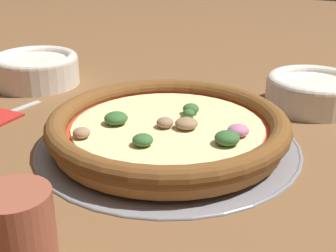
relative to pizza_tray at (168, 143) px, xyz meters
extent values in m
plane|color=brown|center=(0.00, 0.00, 0.00)|extent=(3.00, 3.00, 0.00)
cylinder|color=gray|center=(0.00, 0.00, 0.00)|extent=(0.36, 0.36, 0.00)
torus|color=gray|center=(0.00, 0.00, 0.00)|extent=(0.36, 0.36, 0.01)
cylinder|color=#BC7F42|center=(0.00, 0.00, 0.01)|extent=(0.31, 0.31, 0.02)
torus|color=brown|center=(0.00, 0.00, 0.03)|extent=(0.33, 0.33, 0.03)
cylinder|color=#B7381E|center=(0.00, 0.00, 0.02)|extent=(0.27, 0.27, 0.00)
cylinder|color=beige|center=(0.00, 0.00, 0.03)|extent=(0.26, 0.26, 0.00)
ellipsoid|color=#B26B93|center=(-0.01, 0.10, 0.03)|extent=(0.04, 0.04, 0.01)
ellipsoid|color=#33602D|center=(-0.05, 0.01, 0.04)|extent=(0.03, 0.03, 0.02)
ellipsoid|color=#8E7051|center=(0.08, -0.08, 0.03)|extent=(0.03, 0.03, 0.01)
ellipsoid|color=#33602D|center=(0.07, 0.00, 0.03)|extent=(0.04, 0.04, 0.01)
ellipsoid|color=#8E7051|center=(0.01, 0.00, 0.03)|extent=(0.02, 0.02, 0.01)
ellipsoid|color=#33602D|center=(0.02, 0.09, 0.04)|extent=(0.04, 0.04, 0.02)
ellipsoid|color=#8E7051|center=(0.00, 0.03, 0.03)|extent=(0.03, 0.03, 0.01)
ellipsoid|color=#33602D|center=(0.03, -0.07, 0.04)|extent=(0.04, 0.04, 0.02)
ellipsoid|color=#33602D|center=(-0.04, 0.01, 0.03)|extent=(0.02, 0.02, 0.01)
cylinder|color=silver|center=(-0.24, 0.15, 0.02)|extent=(0.15, 0.15, 0.04)
torus|color=silver|center=(-0.24, 0.15, 0.04)|extent=(0.15, 0.15, 0.02)
cylinder|color=silver|center=(-0.14, -0.34, 0.02)|extent=(0.16, 0.16, 0.05)
torus|color=silver|center=(-0.14, -0.34, 0.04)|extent=(0.16, 0.16, 0.02)
cylinder|color=brown|center=(0.28, -0.01, 0.04)|extent=(0.06, 0.06, 0.08)
cube|color=#B7B7BC|center=(0.01, -0.29, 0.00)|extent=(0.15, 0.03, 0.00)
camera|label=1|loc=(0.52, 0.25, 0.27)|focal=50.00mm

